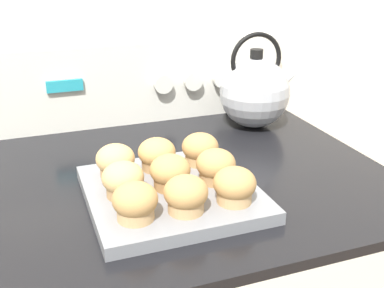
# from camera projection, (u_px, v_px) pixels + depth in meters

# --- Properties ---
(wall_back) EXTENTS (8.00, 0.05, 2.40)m
(wall_back) POSITION_uv_depth(u_px,v_px,m) (128.00, 8.00, 1.15)
(wall_back) COLOR silver
(wall_back) RESTS_ON ground_plane
(control_panel) EXTENTS (0.77, 0.07, 0.19)m
(control_panel) POSITION_uv_depth(u_px,v_px,m) (137.00, 82.00, 1.17)
(control_panel) COLOR silver
(control_panel) RESTS_ON stove_range
(muffin_pan) EXTENTS (0.28, 0.28, 0.02)m
(muffin_pan) POSITION_uv_depth(u_px,v_px,m) (172.00, 193.00, 0.83)
(muffin_pan) COLOR slate
(muffin_pan) RESTS_ON stove_range
(muffin_r0_c0) EXTENTS (0.07, 0.07, 0.06)m
(muffin_r0_c0) POSITION_uv_depth(u_px,v_px,m) (135.00, 202.00, 0.72)
(muffin_r0_c0) COLOR tan
(muffin_r0_c0) RESTS_ON muffin_pan
(muffin_r0_c1) EXTENTS (0.07, 0.07, 0.06)m
(muffin_r0_c1) POSITION_uv_depth(u_px,v_px,m) (186.00, 195.00, 0.74)
(muffin_r0_c1) COLOR tan
(muffin_r0_c1) RESTS_ON muffin_pan
(muffin_r0_c2) EXTENTS (0.07, 0.07, 0.06)m
(muffin_r0_c2) POSITION_uv_depth(u_px,v_px,m) (235.00, 186.00, 0.77)
(muffin_r0_c2) COLOR tan
(muffin_r0_c2) RESTS_ON muffin_pan
(muffin_r1_c0) EXTENTS (0.07, 0.07, 0.06)m
(muffin_r1_c0) POSITION_uv_depth(u_px,v_px,m) (123.00, 180.00, 0.79)
(muffin_r1_c0) COLOR #A37A4C
(muffin_r1_c0) RESTS_ON muffin_pan
(muffin_r1_c1) EXTENTS (0.07, 0.07, 0.06)m
(muffin_r1_c1) POSITION_uv_depth(u_px,v_px,m) (170.00, 172.00, 0.81)
(muffin_r1_c1) COLOR olive
(muffin_r1_c1) RESTS_ON muffin_pan
(muffin_r1_c2) EXTENTS (0.07, 0.07, 0.06)m
(muffin_r1_c2) POSITION_uv_depth(u_px,v_px,m) (216.00, 166.00, 0.83)
(muffin_r1_c2) COLOR #A37A4C
(muffin_r1_c2) RESTS_ON muffin_pan
(muffin_r2_c0) EXTENTS (0.07, 0.07, 0.06)m
(muffin_r2_c0) POSITION_uv_depth(u_px,v_px,m) (116.00, 161.00, 0.86)
(muffin_r2_c0) COLOR #A37A4C
(muffin_r2_c0) RESTS_ON muffin_pan
(muffin_r2_c1) EXTENTS (0.07, 0.07, 0.06)m
(muffin_r2_c1) POSITION_uv_depth(u_px,v_px,m) (157.00, 154.00, 0.88)
(muffin_r2_c1) COLOR #A37A4C
(muffin_r2_c1) RESTS_ON muffin_pan
(muffin_r2_c2) EXTENTS (0.07, 0.07, 0.06)m
(muffin_r2_c2) POSITION_uv_depth(u_px,v_px,m) (200.00, 149.00, 0.91)
(muffin_r2_c2) COLOR tan
(muffin_r2_c2) RESTS_ON muffin_pan
(tea_kettle) EXTENTS (0.20, 0.17, 0.23)m
(tea_kettle) POSITION_uv_depth(u_px,v_px,m) (255.00, 91.00, 1.14)
(tea_kettle) COLOR #ADAFB5
(tea_kettle) RESTS_ON stove_range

